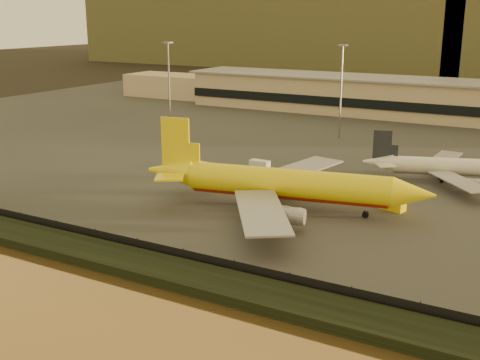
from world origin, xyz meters
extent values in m
plane|color=black|center=(0.00, 0.00, 0.00)|extent=(900.00, 900.00, 0.00)
cube|color=black|center=(0.00, -17.00, 0.70)|extent=(320.00, 7.00, 1.40)
cube|color=#2D2D2D|center=(0.00, 95.00, 0.10)|extent=(320.00, 220.00, 0.20)
cube|color=black|center=(0.00, -13.00, 1.30)|extent=(300.00, 0.05, 2.20)
cube|color=tan|center=(0.00, 125.00, 6.20)|extent=(160.00, 22.00, 12.00)
cube|color=black|center=(0.00, 113.80, 5.20)|extent=(160.00, 0.60, 3.00)
cube|color=gray|center=(0.00, 125.00, 12.50)|extent=(164.00, 24.00, 0.60)
cube|color=tan|center=(-95.00, 129.00, 4.70)|extent=(50.00, 18.00, 9.00)
cylinder|color=slate|center=(-60.00, 70.00, 12.70)|extent=(0.50, 0.50, 25.00)
cube|color=slate|center=(-60.00, 70.00, 25.40)|extent=(2.20, 2.20, 0.40)
cylinder|color=slate|center=(-10.00, 80.00, 12.70)|extent=(0.50, 0.50, 25.00)
cube|color=slate|center=(-10.00, 80.00, 25.40)|extent=(2.20, 2.20, 0.40)
cube|color=brown|center=(-140.00, 340.00, 27.50)|extent=(260.00, 160.00, 55.00)
cylinder|color=yellow|center=(4.32, 15.76, 5.06)|extent=(35.72, 12.16, 5.12)
cylinder|color=#AF1E0A|center=(4.32, 15.76, 4.16)|extent=(34.52, 10.86, 3.99)
cone|color=yellow|center=(25.03, 20.03, 5.06)|extent=(7.78, 6.40, 5.12)
cone|color=yellow|center=(-17.36, 11.29, 5.44)|extent=(9.70, 6.80, 5.12)
cube|color=yellow|center=(-16.40, 11.49, 11.07)|extent=(5.38, 1.49, 8.95)
cube|color=yellow|center=(-16.47, 16.69, 5.83)|extent=(5.43, 5.37, 0.31)
cube|color=yellow|center=(-14.40, 6.67, 5.83)|extent=(6.68, 6.66, 0.31)
cube|color=gray|center=(0.60, 28.90, 4.16)|extent=(10.75, 23.01, 0.31)
cylinder|color=gray|center=(3.68, 26.15, 2.76)|extent=(6.35, 3.95, 2.81)
cube|color=gray|center=(6.10, 2.21, 4.16)|extent=(18.00, 22.24, 0.31)
cylinder|color=gray|center=(7.84, 5.96, 2.76)|extent=(6.35, 3.95, 2.81)
cylinder|color=black|center=(17.56, 18.49, 0.76)|extent=(1.28, 1.10, 1.13)
cylinder|color=slate|center=(17.56, 18.49, 1.35)|extent=(0.20, 0.20, 2.30)
cylinder|color=black|center=(1.17, 12.76, 0.76)|extent=(1.28, 1.10, 1.13)
cylinder|color=slate|center=(1.17, 12.76, 1.35)|extent=(0.20, 0.20, 2.30)
cylinder|color=black|center=(0.24, 17.27, 0.76)|extent=(1.28, 1.10, 1.13)
cylinder|color=slate|center=(0.24, 17.27, 1.35)|extent=(0.20, 0.20, 2.30)
cylinder|color=silver|center=(26.22, 49.22, 3.44)|extent=(24.31, 11.42, 3.41)
cylinder|color=gray|center=(26.22, 49.22, 2.85)|extent=(23.42, 10.48, 2.66)
cone|color=silver|center=(11.74, 44.10, 3.70)|extent=(6.93, 5.27, 3.41)
cube|color=#191E2E|center=(12.38, 44.33, 7.46)|extent=(3.63, 1.51, 5.97)
cube|color=silver|center=(11.89, 47.77, 3.96)|extent=(3.50, 3.33, 0.20)
cube|color=silver|center=(14.17, 41.33, 3.96)|extent=(4.68, 4.65, 0.20)
cube|color=gray|center=(22.45, 57.84, 2.85)|extent=(5.45, 15.56, 0.20)
cylinder|color=gray|center=(24.83, 56.24, 1.91)|extent=(4.49, 3.14, 1.88)
cube|color=gray|center=(28.71, 40.14, 2.85)|extent=(13.76, 14.68, 0.20)
cylinder|color=gray|center=(29.55, 42.88, 1.91)|extent=(4.49, 3.14, 1.88)
cylinder|color=black|center=(24.32, 46.92, 0.58)|extent=(0.91, 0.81, 0.75)
cylinder|color=slate|center=(24.32, 46.92, 0.97)|extent=(0.18, 0.18, 1.54)
cylinder|color=black|center=(23.30, 49.82, 0.58)|extent=(0.91, 0.81, 0.75)
cylinder|color=slate|center=(23.30, 49.82, 0.97)|extent=(0.18, 0.18, 1.54)
cube|color=yellow|center=(20.28, 24.81, 1.23)|extent=(4.98, 3.19, 2.07)
cube|color=silver|center=(-13.28, 38.85, 1.20)|extent=(4.54, 2.25, 1.99)
camera|label=1|loc=(46.31, -76.03, 33.56)|focal=45.00mm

